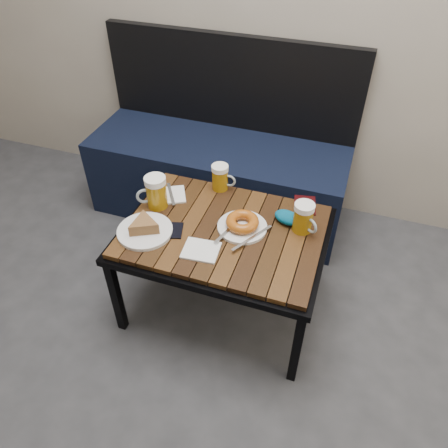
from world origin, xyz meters
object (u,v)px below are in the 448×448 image
(beer_mug_left, at_px, (156,192))
(knit_pouch, at_px, (287,217))
(beer_mug_centre, at_px, (221,177))
(plate_bagel, at_px, (242,224))
(beer_mug_right, at_px, (304,218))
(cafe_table, at_px, (224,237))
(passport_burgundy, at_px, (305,205))
(plate_pie, at_px, (144,228))
(passport_navy, at_px, (166,230))
(bench, at_px, (219,170))

(beer_mug_left, bearing_deg, knit_pouch, 156.37)
(beer_mug_centre, distance_m, plate_bagel, 0.29)
(beer_mug_left, distance_m, beer_mug_right, 0.63)
(cafe_table, xyz_separation_m, beer_mug_left, (-0.33, 0.05, 0.12))
(beer_mug_right, height_order, passport_burgundy, beer_mug_right)
(plate_pie, height_order, knit_pouch, plate_pie)
(plate_pie, xyz_separation_m, plate_bagel, (0.37, 0.15, -0.00))
(beer_mug_centre, bearing_deg, passport_navy, -111.74)
(cafe_table, distance_m, beer_mug_right, 0.34)
(passport_navy, distance_m, passport_burgundy, 0.61)
(beer_mug_left, height_order, passport_burgundy, beer_mug_left)
(cafe_table, xyz_separation_m, knit_pouch, (0.23, 0.13, 0.07))
(cafe_table, relative_size, plate_pie, 3.72)
(passport_navy, distance_m, knit_pouch, 0.50)
(cafe_table, bearing_deg, knit_pouch, 28.63)
(passport_navy, bearing_deg, plate_pie, -80.70)
(bench, relative_size, knit_pouch, 12.43)
(beer_mug_left, xyz_separation_m, passport_navy, (0.10, -0.14, -0.07))
(plate_pie, distance_m, passport_burgundy, 0.70)
(plate_bagel, bearing_deg, passport_navy, -158.46)
(bench, bearing_deg, knit_pouch, -47.96)
(plate_pie, distance_m, knit_pouch, 0.59)
(beer_mug_left, relative_size, plate_bagel, 0.57)
(plate_pie, bearing_deg, cafe_table, 22.36)
(cafe_table, xyz_separation_m, plate_pie, (-0.30, -0.12, 0.07))
(beer_mug_centre, bearing_deg, knit_pouch, -24.77)
(bench, height_order, beer_mug_right, bench)
(cafe_table, bearing_deg, beer_mug_right, 18.05)
(beer_mug_left, bearing_deg, bench, -127.37)
(bench, distance_m, plate_bagel, 0.76)
(beer_mug_left, bearing_deg, beer_mug_right, 152.92)
(cafe_table, relative_size, passport_burgundy, 6.56)
(beer_mug_right, distance_m, passport_navy, 0.56)
(passport_burgundy, bearing_deg, knit_pouch, -121.95)
(beer_mug_left, height_order, plate_pie, beer_mug_left)
(beer_mug_right, distance_m, plate_pie, 0.64)
(beer_mug_centre, height_order, plate_pie, beer_mug_centre)
(passport_navy, bearing_deg, beer_mug_centre, 145.49)
(beer_mug_right, xyz_separation_m, plate_pie, (-0.60, -0.22, -0.04))
(beer_mug_left, relative_size, beer_mug_centre, 1.21)
(cafe_table, distance_m, plate_bagel, 0.10)
(beer_mug_right, height_order, plate_pie, beer_mug_right)
(knit_pouch, bearing_deg, plate_bagel, -148.98)
(beer_mug_centre, bearing_deg, beer_mug_right, -24.96)
(plate_bagel, xyz_separation_m, passport_burgundy, (0.22, 0.23, -0.02))
(bench, height_order, cafe_table, bench)
(passport_burgundy, bearing_deg, beer_mug_left, -172.07)
(bench, relative_size, beer_mug_right, 10.65)
(bench, height_order, passport_burgundy, bench)
(knit_pouch, bearing_deg, cafe_table, -151.37)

